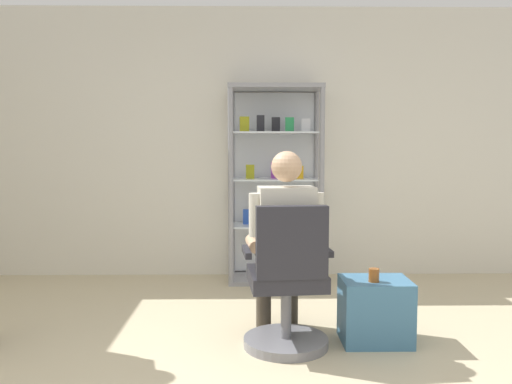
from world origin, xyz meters
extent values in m
cube|color=silver|center=(0.00, 3.00, 1.35)|extent=(6.00, 0.10, 2.70)
cylinder|color=gray|center=(-0.02, 2.50, 0.95)|extent=(0.05, 0.05, 1.90)
cylinder|color=gray|center=(0.82, 2.50, 0.95)|extent=(0.05, 0.05, 1.90)
cylinder|color=gray|center=(-0.02, 2.90, 0.95)|extent=(0.05, 0.05, 1.90)
cylinder|color=gray|center=(0.82, 2.90, 0.95)|extent=(0.05, 0.05, 1.90)
cube|color=gray|center=(0.40, 2.70, 1.88)|extent=(0.90, 0.45, 0.04)
cube|color=gray|center=(0.40, 2.70, 0.02)|extent=(0.90, 0.45, 0.04)
cube|color=silver|center=(0.40, 2.92, 0.95)|extent=(0.84, 0.02, 1.80)
cube|color=silver|center=(0.40, 2.70, 0.55)|extent=(0.82, 0.39, 0.02)
cube|color=#264CB2|center=(0.13, 2.73, 0.63)|extent=(0.09, 0.06, 0.14)
cube|color=gold|center=(0.31, 2.69, 0.62)|extent=(0.07, 0.04, 0.13)
cube|color=#264CB2|center=(0.50, 2.69, 0.62)|extent=(0.08, 0.05, 0.13)
cube|color=#268C4C|center=(0.67, 2.66, 0.63)|extent=(0.09, 0.04, 0.14)
cube|color=silver|center=(0.40, 2.70, 1.00)|extent=(0.82, 0.39, 0.02)
cube|color=#999919|center=(0.16, 2.71, 1.07)|extent=(0.08, 0.04, 0.13)
cube|color=purple|center=(0.40, 2.74, 1.09)|extent=(0.07, 0.04, 0.16)
cube|color=gold|center=(0.63, 2.70, 1.07)|extent=(0.10, 0.06, 0.12)
cube|color=silver|center=(0.40, 2.70, 1.45)|extent=(0.82, 0.39, 0.02)
cube|color=#999919|center=(0.10, 2.67, 1.53)|extent=(0.09, 0.05, 0.14)
cube|color=black|center=(0.26, 2.67, 1.54)|extent=(0.08, 0.05, 0.16)
cube|color=black|center=(0.41, 2.73, 1.53)|extent=(0.08, 0.05, 0.14)
cube|color=#268C4C|center=(0.54, 2.66, 1.53)|extent=(0.09, 0.06, 0.14)
cube|color=silver|center=(0.70, 2.70, 1.52)|extent=(0.09, 0.05, 0.13)
cylinder|color=slate|center=(0.39, 0.98, 0.03)|extent=(0.56, 0.56, 0.06)
cylinder|color=slate|center=(0.39, 0.98, 0.24)|extent=(0.07, 0.07, 0.41)
cube|color=#26262D|center=(0.39, 0.98, 0.46)|extent=(0.52, 0.52, 0.10)
cube|color=#26262D|center=(0.40, 0.77, 0.73)|extent=(0.45, 0.12, 0.45)
cube|color=#26262D|center=(0.64, 1.00, 0.64)|extent=(0.07, 0.30, 0.04)
cube|color=#26262D|center=(0.13, 0.96, 0.64)|extent=(0.07, 0.30, 0.04)
cylinder|color=#3F382D|center=(0.47, 1.19, 0.56)|extent=(0.18, 0.41, 0.14)
cylinder|color=#3F382D|center=(0.45, 1.39, 0.28)|extent=(0.11, 0.11, 0.56)
cylinder|color=#3F382D|center=(0.27, 1.17, 0.56)|extent=(0.18, 0.41, 0.14)
cylinder|color=#3F382D|center=(0.25, 1.37, 0.28)|extent=(0.11, 0.11, 0.56)
cube|color=beige|center=(0.39, 0.98, 0.81)|extent=(0.38, 0.25, 0.50)
sphere|color=tan|center=(0.39, 0.98, 1.19)|extent=(0.20, 0.20, 0.20)
cylinder|color=beige|center=(0.58, 1.00, 0.88)|extent=(0.09, 0.09, 0.28)
cylinder|color=tan|center=(0.57, 1.18, 0.66)|extent=(0.11, 0.31, 0.08)
cylinder|color=beige|center=(0.19, 0.96, 0.88)|extent=(0.09, 0.09, 0.28)
cylinder|color=tan|center=(0.17, 1.14, 0.66)|extent=(0.11, 0.31, 0.08)
cube|color=teal|center=(0.99, 1.06, 0.21)|extent=(0.45, 0.36, 0.43)
cylinder|color=brown|center=(0.97, 0.99, 0.47)|extent=(0.07, 0.07, 0.09)
camera|label=1|loc=(0.14, -2.40, 1.32)|focal=37.05mm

